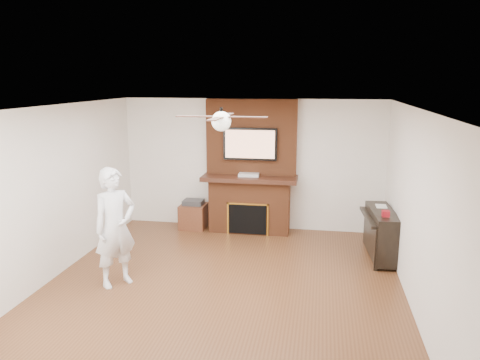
% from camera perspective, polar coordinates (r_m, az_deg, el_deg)
% --- Properties ---
extents(room_shell, '(5.36, 5.86, 2.86)m').
position_cam_1_polar(room_shell, '(6.35, -2.21, -2.50)').
color(room_shell, '#522E18').
rests_on(room_shell, ground).
extents(fireplace, '(1.78, 0.64, 2.50)m').
position_cam_1_polar(fireplace, '(8.84, 1.27, 0.05)').
color(fireplace, brown).
rests_on(fireplace, ground).
extents(tv, '(1.00, 0.08, 0.60)m').
position_cam_1_polar(tv, '(8.68, 1.25, 4.41)').
color(tv, black).
rests_on(tv, fireplace).
extents(ceiling_fan, '(1.21, 1.21, 0.31)m').
position_cam_1_polar(ceiling_fan, '(6.16, -2.30, 7.27)').
color(ceiling_fan, black).
rests_on(ceiling_fan, room_shell).
extents(person, '(0.71, 0.74, 1.69)m').
position_cam_1_polar(person, '(6.76, -14.98, -5.59)').
color(person, white).
rests_on(person, ground).
extents(side_table, '(0.50, 0.50, 0.56)m').
position_cam_1_polar(side_table, '(9.19, -5.67, -4.26)').
color(side_table, '#562A18').
rests_on(side_table, ground).
extents(piano, '(0.54, 1.24, 0.89)m').
position_cam_1_polar(piano, '(7.95, 16.81, -6.15)').
color(piano, black).
rests_on(piano, ground).
extents(cable_box, '(0.39, 0.24, 0.05)m').
position_cam_1_polar(cable_box, '(8.73, 1.09, 0.64)').
color(cable_box, silver).
rests_on(cable_box, fireplace).
extents(candle_orange, '(0.08, 0.08, 0.11)m').
position_cam_1_polar(candle_orange, '(8.97, -0.39, -6.01)').
color(candle_orange, '#CC6218').
rests_on(candle_orange, ground).
extents(candle_green, '(0.06, 0.06, 0.08)m').
position_cam_1_polar(candle_green, '(8.87, 1.45, -6.32)').
color(candle_green, '#348033').
rests_on(candle_green, ground).
extents(candle_cream, '(0.08, 0.08, 0.11)m').
position_cam_1_polar(candle_cream, '(8.89, 1.44, -6.18)').
color(candle_cream, beige).
rests_on(candle_cream, ground).
extents(candle_blue, '(0.06, 0.06, 0.07)m').
position_cam_1_polar(candle_blue, '(8.91, 2.52, -6.27)').
color(candle_blue, '#2F458F').
rests_on(candle_blue, ground).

